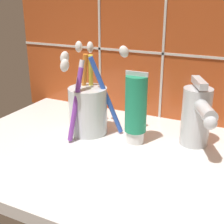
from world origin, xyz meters
TOP-DOWN VIEW (x-y plane):
  - sink_counter at (0.00, 0.00)cm, footprint 59.93×39.30cm
  - tile_wall_backsplash at (0.01, 19.90)cm, footprint 69.93×1.72cm
  - toothbrush_cup at (-8.66, 5.00)cm, footprint 11.82×11.58cm
  - toothpaste_tube at (1.32, 5.05)cm, footprint 4.13×3.94cm
  - sink_faucet at (11.56, 8.54)cm, footprint 7.20×11.34cm

SIDE VIEW (x-z plane):
  - sink_counter at x=0.00cm, z-range 0.00..2.00cm
  - toothbrush_cup at x=-8.66cm, z-range -1.49..16.17cm
  - sink_faucet at x=11.56cm, z-range 1.82..13.99cm
  - toothpaste_tube at x=1.32cm, z-range 1.91..15.31cm
  - tile_wall_backsplash at x=0.01cm, z-range 0.01..42.77cm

